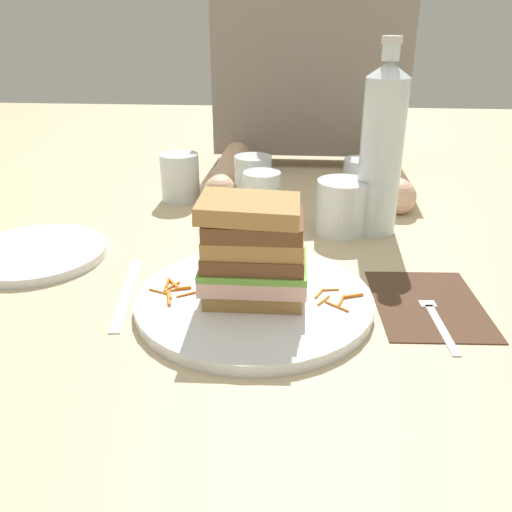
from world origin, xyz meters
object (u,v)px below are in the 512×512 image
Objects in this scene: knife at (127,294)px; juice_glass at (341,209)px; diner_across at (311,54)px; empty_tumbler_1 at (262,199)px; empty_tumbler_0 at (180,177)px; side_plate at (35,253)px; fork at (434,312)px; main_plate at (254,300)px; sandwich at (253,250)px; napkin_dark at (429,305)px; empty_tumbler_2 at (360,184)px; empty_tumbler_3 at (253,182)px; water_bottle at (381,149)px.

knife is 2.26× the size of juice_glass.
empty_tumbler_1 is at bearing -101.41° from diner_across.
empty_tumbler_0 is 0.33m from side_plate.
fork reaches higher than knife.
main_plate is 0.07m from sandwich.
main_plate is 3.35× the size of juice_glass.
empty_tumbler_2 is at bearing 98.36° from napkin_dark.
empty_tumbler_3 is at bearing -175.66° from empty_tumbler_2.
empty_tumbler_2 is (-0.06, 0.39, 0.04)m from fork.
juice_glass is 0.14m from empty_tumbler_2.
main_plate is 1.42× the size of side_plate.
knife is 0.38m from juice_glass.
sandwich is 0.64× the size of knife.
fork is 1.84× the size of empty_tumbler_0.
empty_tumbler_2 is 0.44× the size of side_plate.
empty_tumbler_3 is 0.38m from diner_across.
empty_tumbler_0 reaches higher than side_plate.
sandwich is 1.45× the size of juice_glass.
empty_tumbler_1 is (0.17, -0.12, 0.00)m from empty_tumbler_0.
side_plate is (-0.17, 0.11, 0.01)m from knife.
empty_tumbler_1 reaches higher than fork.
empty_tumbler_3 is 0.40m from side_plate.
diner_across is at bearing 104.93° from water_bottle.
main_plate reaches higher than side_plate.
main_plate is at bearing -4.92° from knife.
empty_tumbler_2 is at bearing 66.89° from main_plate.
side_plate is (-0.34, 0.12, -0.00)m from main_plate.
fork is 0.28m from juice_glass.
juice_glass is at bearing 111.72° from napkin_dark.
napkin_dark is 0.72m from diner_across.
main_plate reaches higher than fork.
empty_tumbler_2 is 0.37m from diner_across.
napkin_dark is (0.22, 0.02, -0.01)m from main_plate.
water_bottle is at bearing -20.80° from empty_tumbler_0.
juice_glass reaches higher than main_plate.
diner_across reaches higher than main_plate.
side_plate is (-0.31, -0.25, -0.04)m from empty_tumbler_3.
juice_glass is 0.48m from side_plate.
empty_tumbler_3 is (-0.21, 0.10, -0.09)m from water_bottle.
empty_tumbler_1 is at bearing 169.32° from juice_glass.
water_bottle is at bearing 55.88° from sandwich.
napkin_dark is 0.44m from empty_tumbler_3.
side_plate is (-0.46, -0.14, -0.03)m from juice_glass.
main_plate is 0.97× the size of water_bottle.
water_bottle is (0.06, 0.01, 0.10)m from juice_glass.
fork is 0.83× the size of knife.
knife is 0.45m from water_bottle.
empty_tumbler_2 is at bearing 27.86° from side_plate.
empty_tumbler_3 is (-0.20, -0.01, 0.00)m from empty_tumbler_2.
sandwich is at bearing -166.21° from main_plate.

